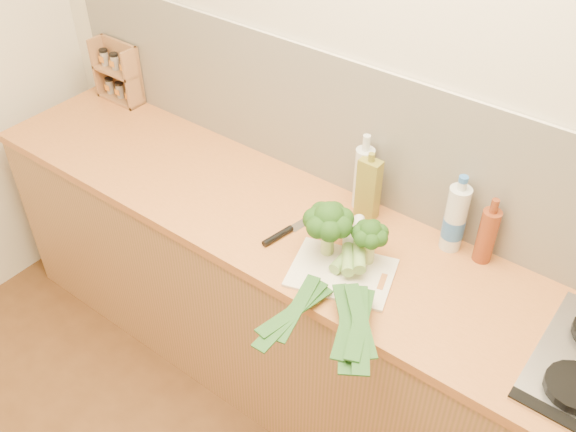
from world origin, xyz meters
name	(u,v)px	position (x,y,z in m)	size (l,w,h in m)	color
room_shell	(387,144)	(0.00, 1.49, 1.17)	(3.50, 3.50, 3.50)	beige
counter	(332,327)	(0.00, 1.20, 0.45)	(3.20, 0.62, 0.90)	#AB7147
chopping_board	(342,273)	(0.10, 1.08, 0.91)	(0.34, 0.25, 0.01)	white
broccoli_left	(329,221)	(0.00, 1.13, 1.05)	(0.17, 0.17, 0.21)	#B2C673
broccoli_right	(370,235)	(0.14, 1.18, 1.03)	(0.13, 0.13, 0.17)	#B2C673
leek_front	(333,271)	(0.08, 1.05, 0.93)	(0.11, 0.67, 0.04)	white
leek_mid	(348,277)	(0.15, 1.04, 0.95)	(0.38, 0.56, 0.04)	white
leek_back	(360,270)	(0.17, 1.07, 0.97)	(0.40, 0.59, 0.04)	white
chefs_knife	(286,231)	(-0.18, 1.13, 0.91)	(0.09, 0.33, 0.02)	silver
spice_rack	(120,75)	(-1.39, 1.44, 1.02)	(0.24, 0.10, 0.29)	#9E6643
oil_tin	(368,188)	(0.00, 1.39, 1.03)	(0.08, 0.05, 0.28)	olive
glass_bottle	(363,177)	(-0.05, 1.44, 1.03)	(0.07, 0.07, 0.31)	silver
amber_bottle	(487,235)	(0.44, 1.43, 1.01)	(0.06, 0.06, 0.26)	maroon
water_bottle	(455,220)	(0.32, 1.43, 1.02)	(0.08, 0.08, 0.28)	silver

